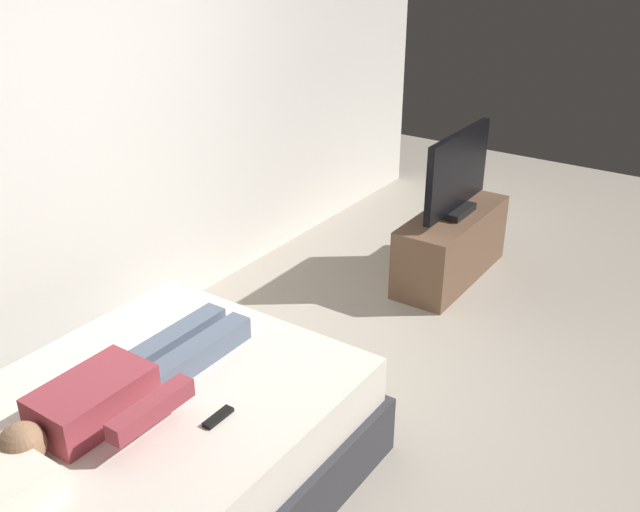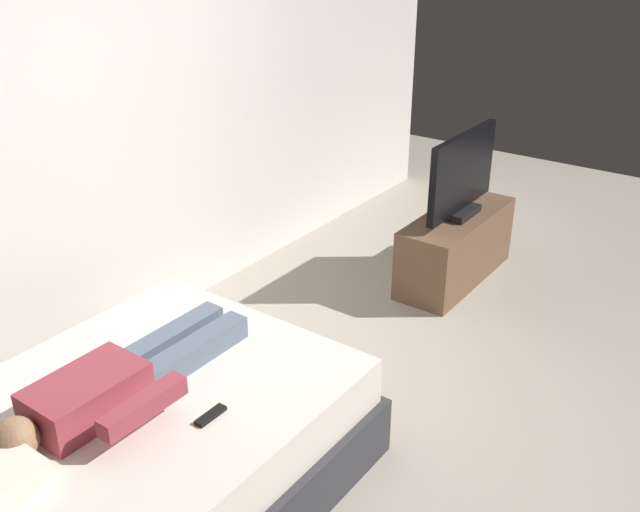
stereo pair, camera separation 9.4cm
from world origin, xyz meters
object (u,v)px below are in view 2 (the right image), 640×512
Objects in this scene: person at (115,384)px; tv_stand at (456,247)px; bed at (128,459)px; remote at (211,415)px; tv at (462,176)px.

person is 1.15× the size of tv_stand.
bed is at bearing -117.88° from person.
bed is 0.49m from remote.
tv_stand is at bearing 0.00° from tv.
bed is 2.91m from tv.
person is at bearing 62.12° from bed.
tv_stand is 0.53m from tv.
tv is at bearing -3.34° from bed.
remote reaches higher than bed.
tv is (2.68, 0.18, 0.24)m from remote.
remote is at bearing -176.09° from tv.
person is at bearing 110.47° from remote.
tv is at bearing 0.00° from tv_stand.
bed is at bearing 176.66° from tv.
remote is 0.14× the size of tv_stand.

